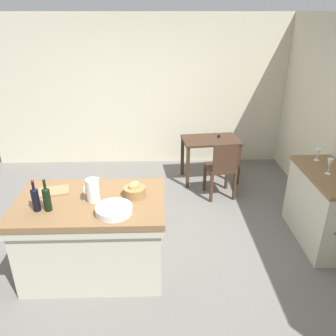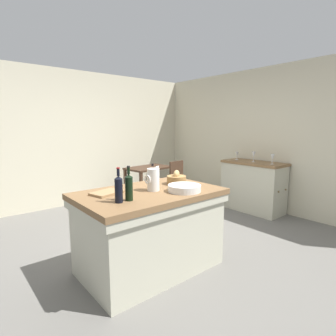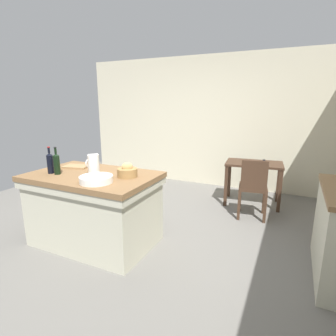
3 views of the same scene
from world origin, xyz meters
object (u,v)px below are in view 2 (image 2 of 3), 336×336
object	(u,v)px
writing_desk	(149,173)
pitcher	(153,179)
island_table	(150,227)
wash_bowl	(184,188)
wooden_chair	(171,182)
wine_glass_far_left	(272,157)
bread_basket	(176,179)
wine_bottle_dark	(129,187)
side_cabinet	(253,186)
wine_glass_left	(254,155)
wine_glass_middle	(237,154)
cutting_board	(107,193)
wine_bottle_amber	(119,188)

from	to	relation	value
writing_desk	pitcher	world-z (taller)	pitcher
island_table	writing_desk	distance (m)	2.67
wash_bowl	pitcher	bearing A→B (deg)	134.18
wooden_chair	pitcher	bearing A→B (deg)	-135.48
writing_desk	wine_glass_far_left	distance (m)	2.38
pitcher	wash_bowl	bearing A→B (deg)	-45.82
bread_basket	wine_bottle_dark	xyz separation A→B (m)	(-0.80, -0.25, 0.07)
side_cabinet	wash_bowl	xyz separation A→B (m)	(-2.39, -0.71, 0.45)
wooden_chair	wash_bowl	bearing A→B (deg)	-127.08
pitcher	wine_glass_left	xyz separation A→B (m)	(2.59, 0.46, 0.04)
pitcher	wine_glass_middle	distance (m)	2.76
wash_bowl	cutting_board	distance (m)	0.80
wine_bottle_amber	wine_glass_middle	distance (m)	3.29
wooden_chair	pitcher	distance (m)	2.29
wine_glass_left	side_cabinet	bearing A→B (deg)	10.65
side_cabinet	bread_basket	bearing A→B (deg)	-170.18
wine_glass_far_left	wine_glass_left	size ratio (longest dim) A/B	0.92
side_cabinet	cutting_board	xyz separation A→B (m)	(-3.06, -0.28, 0.43)
wine_bottle_dark	wine_glass_middle	world-z (taller)	wine_bottle_dark
wine_glass_left	wine_glass_middle	distance (m)	0.39
island_table	wash_bowl	xyz separation A→B (m)	(0.27, -0.25, 0.44)
wash_bowl	wine_glass_middle	xyz separation A→B (m)	(2.40, 1.09, 0.10)
wooden_chair	wine_glass_far_left	size ratio (longest dim) A/B	5.30
wine_glass_middle	wash_bowl	bearing A→B (deg)	-155.63
pitcher	island_table	bearing A→B (deg)	163.40
writing_desk	wine_glass_left	world-z (taller)	wine_glass_left
side_cabinet	cutting_board	distance (m)	3.11
pitcher	wine_bottle_amber	distance (m)	0.53
pitcher	writing_desk	bearing A→B (deg)	55.37
island_table	wash_bowl	distance (m)	0.57
pitcher	cutting_board	bearing A→B (deg)	157.33
side_cabinet	wine_glass_left	size ratio (longest dim) A/B	6.06
wooden_chair	wine_bottle_dark	xyz separation A→B (m)	(-1.99, -1.73, 0.51)
writing_desk	pitcher	xyz separation A→B (m)	(-1.51, -2.18, 0.39)
wine_bottle_dark	wine_glass_left	size ratio (longest dim) A/B	1.73
wash_bowl	wine_bottle_amber	size ratio (longest dim) A/B	1.09
wooden_chair	bread_basket	bearing A→B (deg)	-128.76
island_table	pitcher	xyz separation A→B (m)	(0.04, -0.01, 0.52)
wine_bottle_amber	wine_glass_left	world-z (taller)	wine_bottle_amber
wash_bowl	bread_basket	distance (m)	0.37
wooden_chair	wine_glass_middle	bearing A→B (deg)	-34.66
pitcher	side_cabinet	bearing A→B (deg)	10.15
wine_bottle_dark	wine_bottle_amber	bearing A→B (deg)	-179.95
wash_bowl	bread_basket	xyz separation A→B (m)	(0.17, 0.32, 0.02)
wine_bottle_dark	wine_glass_left	bearing A→B (deg)	11.86
bread_basket	wine_glass_middle	distance (m)	2.35
side_cabinet	wash_bowl	world-z (taller)	wash_bowl
wine_glass_far_left	wine_glass_middle	distance (m)	0.76
writing_desk	wine_glass_left	distance (m)	2.08
wine_glass_left	wooden_chair	bearing A→B (deg)	132.10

